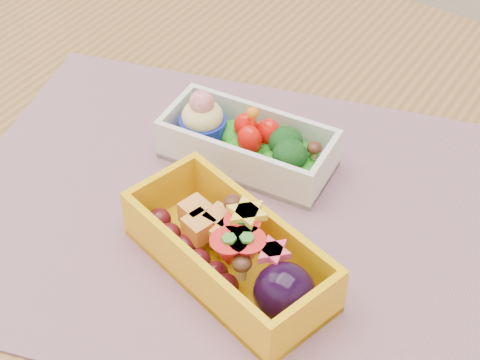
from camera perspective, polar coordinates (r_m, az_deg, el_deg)
The scene contains 4 objects.
table at distance 0.78m, azimuth -2.24°, elevation -5.29°, with size 1.20×0.80×0.75m.
placemat at distance 0.67m, azimuth -0.77°, elevation -2.41°, with size 0.48×0.37×0.00m, color #9E6D74.
bento_white at distance 0.70m, azimuth 0.52°, elevation 2.76°, with size 0.16×0.08×0.07m.
bento_yellow at distance 0.60m, azimuth -0.58°, elevation -5.41°, with size 0.19×0.12×0.06m.
Camera 1 is at (0.30, -0.42, 1.23)m, focal length 57.30 mm.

